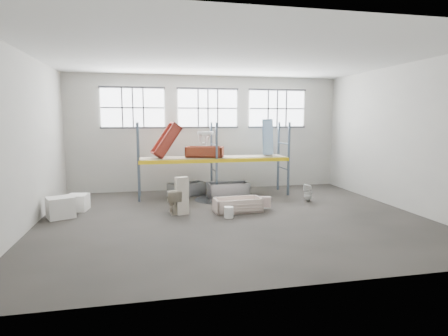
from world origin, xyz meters
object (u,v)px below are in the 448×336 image
object	(u,v)px
steel_tub_right	(228,190)
blue_tub_upright	(268,137)
toilet_white	(308,193)
carton_near	(61,207)
toilet_beige	(173,201)
rust_tub_flat	(205,152)
bucket	(229,212)
bathtub_beige	(238,205)
steel_tub_left	(187,189)
cistern_tall	(182,196)

from	to	relation	value
steel_tub_right	blue_tub_upright	bearing A→B (deg)	15.93
toilet_white	carton_near	xyz separation A→B (m)	(-8.69, -0.48, -0.01)
toilet_beige	steel_tub_right	bearing A→B (deg)	-143.45
rust_tub_flat	toilet_white	bearing A→B (deg)	-25.98
bucket	toilet_beige	bearing A→B (deg)	150.43
bathtub_beige	toilet_white	distance (m)	3.12
steel_tub_left	cistern_tall	bearing A→B (deg)	-98.97
bathtub_beige	steel_tub_left	distance (m)	3.32
toilet_white	carton_near	size ratio (longest dim) A/B	0.88
toilet_white	bucket	world-z (taller)	toilet_white
steel_tub_right	carton_near	xyz separation A→B (m)	(-5.90, -1.91, 0.03)
bathtub_beige	toilet_white	xyz separation A→B (m)	(2.98, 0.91, 0.11)
steel_tub_left	carton_near	distance (m)	5.01
bathtub_beige	toilet_white	world-z (taller)	toilet_white
rust_tub_flat	bucket	size ratio (longest dim) A/B	4.17
toilet_beige	toilet_white	size ratio (longest dim) A/B	1.20
cistern_tall	steel_tub_right	distance (m)	3.09
bucket	rust_tub_flat	bearing A→B (deg)	93.96
bathtub_beige	bucket	bearing A→B (deg)	-128.45
toilet_white	steel_tub_right	xyz separation A→B (m)	(-2.79, 1.43, -0.04)
toilet_white	bucket	xyz separation A→B (m)	(-3.45, -1.59, -0.17)
bucket	toilet_white	bearing A→B (deg)	24.82
steel_tub_left	toilet_white	bearing A→B (deg)	-25.47
blue_tub_upright	bathtub_beige	bearing A→B (deg)	-125.10
bathtub_beige	cistern_tall	size ratio (longest dim) A/B	1.29
blue_tub_upright	carton_near	world-z (taller)	blue_tub_upright
steel_tub_right	carton_near	world-z (taller)	carton_near
cistern_tall	carton_near	world-z (taller)	cistern_tall
blue_tub_upright	rust_tub_flat	bearing A→B (deg)	-176.80
blue_tub_upright	carton_near	bearing A→B (deg)	-162.54
bathtub_beige	rust_tub_flat	size ratio (longest dim) A/B	1.09
steel_tub_right	steel_tub_left	bearing A→B (deg)	157.39
cistern_tall	rust_tub_flat	size ratio (longest dim) A/B	0.84
steel_tub_left	blue_tub_upright	world-z (taller)	blue_tub_upright
blue_tub_upright	bucket	size ratio (longest dim) A/B	4.13
toilet_beige	blue_tub_upright	size ratio (longest dim) A/B	0.57
toilet_white	rust_tub_flat	distance (m)	4.35
toilet_white	bucket	distance (m)	3.80
steel_tub_right	bucket	xyz separation A→B (m)	(-0.65, -3.02, -0.12)
bathtub_beige	carton_near	size ratio (longest dim) A/B	2.05
toilet_white	steel_tub_left	bearing A→B (deg)	-99.93
cistern_tall	carton_near	distance (m)	3.86
bathtub_beige	bucket	distance (m)	0.83
cistern_tall	blue_tub_upright	distance (m)	5.10
bathtub_beige	cistern_tall	distance (m)	1.92
bucket	carton_near	world-z (taller)	carton_near
toilet_beige	bucket	size ratio (longest dim) A/B	2.34
bathtub_beige	blue_tub_upright	size ratio (longest dim) A/B	1.10
steel_tub_left	steel_tub_right	world-z (taller)	steel_tub_right
bathtub_beige	steel_tub_right	world-z (taller)	steel_tub_right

